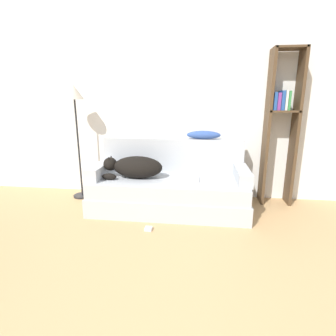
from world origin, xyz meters
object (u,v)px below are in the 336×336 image
Objects in this scene: couch at (169,194)px; dog at (135,167)px; laptop at (185,179)px; bookshelf at (281,121)px; power_adapter at (148,229)px; throw_pillow at (204,135)px; floor_lamp at (75,108)px.

dog is at bearing -173.87° from couch.
bookshelf is at bearing 20.69° from laptop.
dog is 0.80m from power_adapter.
dog reaches higher than power_adapter.
throw_pillow is at bearing 25.14° from dog.
floor_lamp is (-1.28, 0.28, 1.03)m from couch.
floor_lamp reaches higher than laptop.
throw_pillow reaches higher than laptop.
bookshelf reaches higher than floor_lamp.
bookshelf is 2.65m from floor_lamp.
laptop is 0.18× the size of bookshelf.
couch is at bearing 76.25° from power_adapter.
laptop is (0.20, -0.03, 0.21)m from couch.
floor_lamp is 20.44× the size of power_adapter.
dog is at bearing 116.62° from power_adapter.
bookshelf is at bearing 2.80° from floor_lamp.
laptop is 1.41m from bookshelf.
power_adapter is at bearing -63.38° from dog.
laptop is 1.72m from floor_lamp.
dog is at bearing -165.57° from bookshelf.
power_adapter is (-0.34, -0.56, -0.40)m from laptop.
power_adapter is at bearing -37.56° from floor_lamp.
throw_pillow is 1.72m from floor_lamp.
couch is 0.63m from power_adapter.
floor_lamp is at bearing 167.51° from couch.
dog is 0.48× the size of floor_lamp.
couch reaches higher than power_adapter.
throw_pillow reaches higher than power_adapter.
couch is 5.51× the size of laptop.
floor_lamp reaches higher than couch.
power_adapter is (-0.14, -0.59, -0.18)m from couch.
bookshelf reaches higher than couch.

